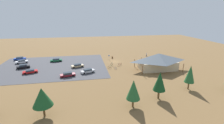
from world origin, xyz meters
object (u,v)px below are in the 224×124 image
Objects in this scene: pine_mideast at (190,74)px; bicycle_black_front_row at (146,59)px; bicycle_green_yard_left at (111,66)px; bicycle_white_near_porch at (147,62)px; pine_far_west at (160,81)px; bicycle_teal_trailside at (112,64)px; bicycle_orange_yard_center at (109,68)px; pine_east at (133,90)px; bicycle_purple_by_bin at (155,60)px; visitor_by_pavilion at (147,55)px; car_maroon_aisle_side at (68,74)px; car_blue_inner_stall at (20,58)px; bicycle_yellow_yard_front at (150,60)px; trash_bin at (112,57)px; pine_far_east at (42,97)px; bicycle_red_near_sign at (120,64)px; bicycle_blue_back_row at (115,68)px; bike_pavilion at (158,61)px; car_tan_end_stall at (77,66)px; car_white_near_entry at (22,62)px; lot_sign at (109,57)px; car_red_by_curb at (30,71)px; car_green_mid_lot at (56,60)px; car_black_second_row at (23,66)px; bicycle_red_yard_right at (120,65)px; bicycle_silver_edge_south at (141,59)px; car_silver_front_row at (88,71)px.

pine_mideast is 29.03m from bicycle_black_front_row.
bicycle_green_yard_left is 1.31× the size of bicycle_white_near_porch.
pine_far_west is 29.62m from bicycle_teal_trailside.
bicycle_orange_yard_center is 1.02× the size of bicycle_white_near_porch.
bicycle_teal_trailside is at bearing -91.69° from pine_east.
bicycle_purple_by_bin is 8.37m from visitor_by_pavilion.
car_maroon_aisle_side is at bearing -53.26° from pine_east.
bicycle_yellow_yard_front is at bearing 167.93° from car_blue_inner_stall.
bicycle_yellow_yard_front is (-17.67, -4.29, 0.01)m from bicycle_green_yard_left.
car_blue_inner_stall is at bearing -10.43° from bicycle_black_front_row.
trash_bin is 45.57m from pine_far_east.
bicycle_red_near_sign is 5.65m from bicycle_blue_back_row.
pine_east is at bearing 87.38° from bicycle_blue_back_row.
bicycle_white_near_porch is 10.16m from visitor_by_pavilion.
bike_pavilion is at bearing 149.53° from bicycle_teal_trailside.
bicycle_purple_by_bin is 3.87m from bicycle_black_front_row.
car_tan_end_stall reaches higher than bicycle_white_near_porch.
bicycle_teal_trailside is 36.88m from car_white_near_entry.
lot_sign is 16.65m from bicycle_white_near_porch.
pine_far_east is 37.72m from bicycle_red_near_sign.
car_red_by_curb is at bearing 7.06° from bicycle_red_near_sign.
bike_pavilion is 3.11× the size of car_tan_end_stall.
bike_pavilion is 3.04× the size of car_maroon_aisle_side.
car_black_second_row is (10.65, 7.11, 0.05)m from car_green_mid_lot.
car_white_near_entry reaches higher than bicycle_orange_yard_center.
pine_far_east reaches higher than bicycle_blue_back_row.
pine_far_east is at bearing 56.35° from bicycle_orange_yard_center.
pine_far_west reaches higher than car_white_near_entry.
car_blue_inner_stall is at bearing -19.03° from bicycle_teal_trailside.
bike_pavilion is 16.80× the size of trash_bin.
bicycle_red_yard_right is 35.93m from car_black_second_row.
bicycle_blue_back_row is (-0.27, 12.88, -1.05)m from lot_sign.
car_black_second_row reaches higher than trash_bin.
pine_east reaches higher than pine_far_east.
bicycle_purple_by_bin is 21.52m from bicycle_orange_yard_center.
car_green_mid_lot is 2.71× the size of visitor_by_pavilion.
bicycle_green_yard_left is at bearing 77.11° from trash_bin.
bicycle_silver_edge_south is at bearing 171.26° from lot_sign.
car_maroon_aisle_side reaches higher than car_silver_front_row.
bicycle_white_near_porch is 26.12m from car_silver_front_row.
visitor_by_pavilion is (-18.40, -9.49, 0.58)m from bicycle_teal_trailside.
bicycle_teal_trailside is 20.71m from visitor_by_pavilion.
bicycle_teal_trailside is at bearing -174.05° from car_tan_end_stall.
bike_pavilion is at bearing 71.20° from bicycle_purple_by_bin.
lot_sign is 1.68× the size of bicycle_yellow_yard_front.
car_blue_inner_stall reaches higher than bicycle_red_yard_right.
pine_mideast is 67.18m from car_blue_inner_stall.
pine_far_west is 5.18× the size of bicycle_white_near_porch.
car_green_mid_lot is (22.50, -1.02, -0.69)m from lot_sign.
car_tan_end_stall is (30.20, 2.86, 0.34)m from bicycle_yellow_yard_front.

